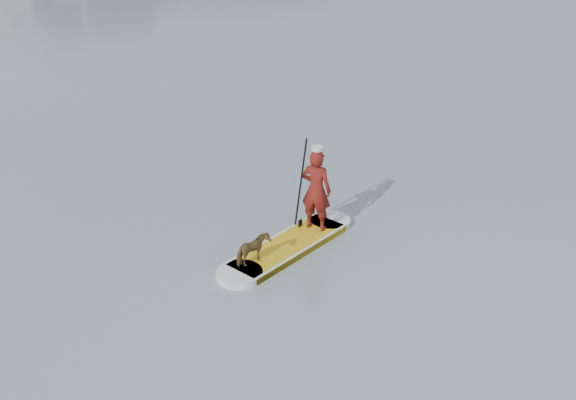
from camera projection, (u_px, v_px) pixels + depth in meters
ground at (227, 212)px, 13.04m from camera, size 140.00×140.00×0.00m
paddleboard at (288, 246)px, 11.69m from camera, size 3.24×1.33×0.12m
paddler at (316, 190)px, 11.84m from camera, size 0.61×0.69×1.58m
white_cap at (317, 148)px, 11.48m from camera, size 0.22×0.22×0.07m
dog at (253, 250)px, 10.93m from camera, size 0.66×0.36×0.53m
paddle at (300, 194)px, 11.94m from camera, size 0.10×0.30×2.00m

